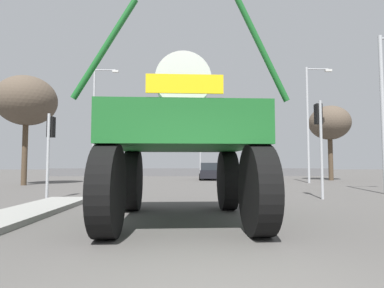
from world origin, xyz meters
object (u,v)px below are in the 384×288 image
Objects in this scene: streetlight_far_left at (95,118)px; bare_tree_right at (330,123)px; traffic_signal_far_left at (200,151)px; streetlight_far_right at (309,118)px; traffic_signal_near_left at (50,137)px; traffic_signal_far_right at (117,148)px; traffic_signal_near_right at (319,127)px; bare_tree_left at (26,101)px; sedan_ahead at (210,172)px; oversize_sprayer at (182,139)px.

streetlight_far_left is 20.04m from bare_tree_right.
streetlight_far_right is at bearing -27.26° from traffic_signal_far_left.
streetlight_far_right is (14.82, 10.56, 2.36)m from traffic_signal_near_left.
streetlight_far_right is (15.36, -4.16, 2.08)m from traffic_signal_far_right.
streetlight_far_right reaches higher than bare_tree_right.
traffic_signal_far_left reaches higher than traffic_signal_near_left.
traffic_signal_near_left is 0.39× the size of streetlight_far_right.
traffic_signal_near_right is 0.54× the size of bare_tree_left.
traffic_signal_far_right is 0.59× the size of bare_tree_right.
streetlight_far_left is (-1.98, 13.00, 2.66)m from traffic_signal_near_left.
bare_tree_right is at bearing -94.13° from sedan_ahead.
traffic_signal_near_right is (11.02, -0.01, 0.42)m from traffic_signal_near_left.
bare_tree_right is at bearing 14.02° from bare_tree_left.
streetlight_far_left is at bearing 134.98° from traffic_signal_near_right.
streetlight_far_left is 1.27× the size of bare_tree_left.
traffic_signal_far_right is (-5.96, 19.59, 0.75)m from oversize_sprayer.
streetlight_far_right is at bearing -15.18° from traffic_signal_far_right.
streetlight_far_left is at bearing 98.68° from traffic_signal_near_left.
streetlight_far_left is at bearing 108.44° from sedan_ahead.
traffic_signal_far_left is 0.40× the size of streetlight_far_right.
oversize_sprayer is 0.59× the size of streetlight_far_left.
traffic_signal_far_left is at bearing 106.21° from traffic_signal_near_right.
streetlight_far_right is at bearing -131.41° from bare_tree_right.
bare_tree_left is (-12.93, -7.21, 4.94)m from sedan_ahead.
sedan_ahead is at bearing 14.96° from streetlight_far_left.
streetlight_far_left reaches higher than traffic_signal_near_left.
traffic_signal_near_right is at bearing -73.79° from traffic_signal_far_left.
traffic_signal_far_right is (-11.55, 14.73, -0.15)m from traffic_signal_near_right.
traffic_signal_near_left is 0.47× the size of bare_tree_left.
streetlight_far_left reaches higher than bare_tree_right.
traffic_signal_near_right is 0.62× the size of bare_tree_right.
bare_tree_left is (-10.73, 13.23, 3.62)m from oversize_sprayer.
sedan_ahead is 1.22× the size of traffic_signal_near_left.
sedan_ahead is 11.31m from bare_tree_right.
oversize_sprayer is at bearing -139.02° from traffic_signal_near_right.
streetlight_far_right reaches higher than traffic_signal_near_right.
traffic_signal_far_left is at bearing 11.19° from streetlight_far_left.
bare_tree_left reaches higher than bare_tree_right.
traffic_signal_near_right is at bearing -109.81° from streetlight_far_right.
streetlight_far_right reaches higher than traffic_signal_near_left.
bare_tree_right is (23.32, 5.82, -0.69)m from bare_tree_left.
traffic_signal_near_right is 0.43× the size of streetlight_far_left.
traffic_signal_far_right is 8.45m from bare_tree_left.
traffic_signal_near_left is 0.97× the size of traffic_signal_far_left.
sedan_ahead is 17.43m from traffic_signal_near_left.
sedan_ahead is 0.45× the size of streetlight_far_left.
traffic_signal_far_right is at bearing 178.34° from bare_tree_right.
traffic_signal_near_right is 1.13× the size of traffic_signal_far_left.
traffic_signal_near_left is at bearing -57.64° from bare_tree_left.
oversize_sprayer is 1.61× the size of traffic_signal_near_left.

